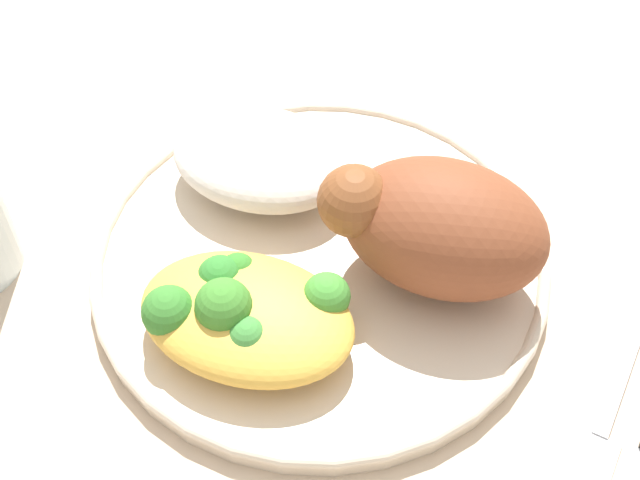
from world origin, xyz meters
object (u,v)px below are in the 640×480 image
roasted_chicken (436,226)px  rice_pile (261,158)px  plate (320,259)px  fork (616,390)px  mac_cheese_with_broccoli (243,313)px

roasted_chicken → rice_pile: 0.12m
plate → roasted_chicken: 0.07m
roasted_chicken → plate: bearing=8.0°
fork → mac_cheese_with_broccoli: bearing=10.9°
roasted_chicken → mac_cheese_with_broccoli: bearing=41.8°
plate → mac_cheese_with_broccoli: bearing=72.9°
rice_pile → mac_cheese_with_broccoli: size_ratio=0.94×
rice_pile → mac_cheese_with_broccoli: (-0.03, 0.10, -0.00)m
plate → rice_pile: (0.05, -0.04, 0.02)m
roasted_chicken → fork: bearing=162.0°
rice_pile → fork: bearing=162.9°
plate → fork: size_ratio=1.77×
plate → rice_pile: size_ratio=2.41×
plate → rice_pile: rice_pile is taller
rice_pile → fork: 0.23m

